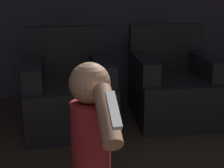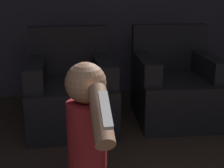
% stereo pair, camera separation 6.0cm
% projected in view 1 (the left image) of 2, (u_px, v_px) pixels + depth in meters
% --- Properties ---
extents(armchair_left, '(0.79, 0.87, 0.91)m').
position_uv_depth(armchair_left, '(69.00, 92.00, 2.97)').
color(armchair_left, black).
rests_on(armchair_left, ground_plane).
extents(armchair_right, '(0.85, 0.93, 0.91)m').
position_uv_depth(armchair_right, '(172.00, 85.00, 3.16)').
color(armchair_right, black).
rests_on(armchair_right, ground_plane).
extents(person_toddler, '(0.20, 0.61, 0.92)m').
position_uv_depth(person_toddler, '(91.00, 136.00, 1.57)').
color(person_toddler, '#28282D').
rests_on(person_toddler, ground_plane).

